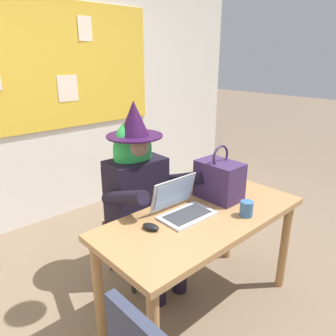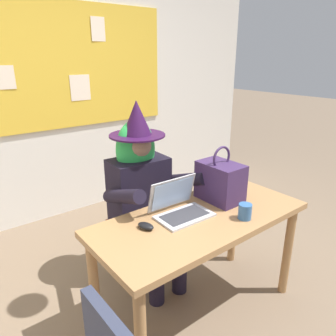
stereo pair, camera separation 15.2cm
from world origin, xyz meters
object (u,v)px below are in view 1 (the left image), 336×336
Objects in this scene: coffee_mug at (247,209)px; laptop at (182,207)px; desk_main at (203,229)px; person_costumed at (141,186)px; chair_at_desk at (133,214)px; computer_mouse at (151,227)px; handbag at (219,180)px.

laptop is at bearing 133.44° from coffee_mug.
desk_main is at bearing 134.07° from coffee_mug.
person_costumed is 0.77m from coffee_mug.
chair_at_desk is 0.30m from person_costumed.
laptop reaches higher than coffee_mug.
computer_mouse is at bearing -22.04° from chair_at_desk.
computer_mouse is at bearing -179.00° from handbag.
chair_at_desk is 0.71m from computer_mouse.
computer_mouse is 1.09× the size of coffee_mug.
handbag is at bearing 74.26° from coffee_mug.
chair_at_desk is at bearing 104.89° from coffee_mug.
computer_mouse is at bearing 166.70° from desk_main.
person_costumed is at bearing 40.37° from computer_mouse.
person_costumed is 3.63× the size of handbag.
computer_mouse is 0.63m from handbag.
person_costumed reaches higher than laptop.
coffee_mug is at bearing 20.89° from person_costumed.
handbag is at bearing 33.64° from chair_at_desk.
handbag reaches higher than computer_mouse.
desk_main is 3.63× the size of handbag.
laptop is at bearing 132.25° from desk_main.
chair_at_desk is 9.28× the size of coffee_mug.
coffee_mug is (0.18, -0.19, 0.15)m from desk_main.
desk_main is 13.18× the size of computer_mouse.
laptop is at bearing -1.21° from person_costumed.
chair_at_desk is at bearing 45.24° from computer_mouse.
coffee_mug is (0.54, -0.27, 0.03)m from computer_mouse.
coffee_mug is at bearing -44.80° from laptop.
laptop is (-0.09, 0.10, 0.15)m from desk_main.
chair_at_desk is 0.64m from laptop.
desk_main is 0.69m from chair_at_desk.
laptop is at bearing 1.27° from chair_at_desk.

